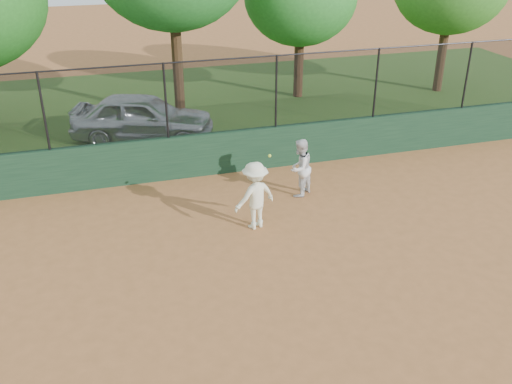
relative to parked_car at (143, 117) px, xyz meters
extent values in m
plane|color=#AC6737|center=(0.86, -9.18, -0.75)|extent=(80.00, 80.00, 0.00)
cube|color=#1C3E25|center=(0.86, -3.18, -0.15)|extent=(26.00, 0.20, 1.20)
cube|color=#2B4D18|center=(0.86, 2.82, -0.75)|extent=(36.00, 12.00, 0.01)
imported|color=#ACB2B6|center=(0.00, 0.00, 0.00)|extent=(4.77, 3.16, 1.51)
imported|color=silver|center=(3.37, -5.11, 0.00)|extent=(0.93, 0.91, 1.52)
imported|color=#EDEDC9|center=(1.81, -6.39, 0.05)|extent=(1.18, 0.90, 1.61)
sphere|color=#C7EF35|center=(2.05, -6.70, 1.13)|extent=(0.07, 0.07, 0.07)
cube|color=black|center=(0.86, -3.18, 1.45)|extent=(26.00, 0.02, 2.00)
cylinder|color=black|center=(0.86, -3.18, 2.43)|extent=(26.00, 0.04, 0.04)
cylinder|color=black|center=(-2.64, -3.18, 1.45)|extent=(0.06, 0.06, 2.00)
cylinder|color=black|center=(0.36, -3.18, 1.45)|extent=(0.06, 0.06, 2.00)
cylinder|color=black|center=(3.36, -3.18, 1.45)|extent=(0.06, 0.06, 2.00)
cylinder|color=black|center=(6.36, -3.18, 1.45)|extent=(0.06, 0.06, 2.00)
cylinder|color=black|center=(9.36, -3.18, 1.45)|extent=(0.06, 0.06, 2.00)
cylinder|color=#442C18|center=(1.49, 1.85, 0.87)|extent=(0.36, 0.36, 3.25)
cylinder|color=#402615|center=(6.39, 3.13, 0.33)|extent=(0.36, 0.36, 2.17)
cylinder|color=#462D19|center=(12.14, 2.28, 0.48)|extent=(0.36, 0.36, 2.47)
camera|label=1|loc=(-1.45, -17.46, 5.85)|focal=40.00mm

